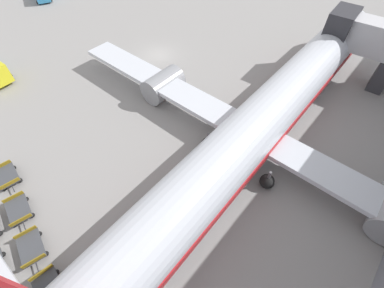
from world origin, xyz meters
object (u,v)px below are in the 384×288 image
(airplane, at_px, (262,120))
(baggage_dolly_row_mid_a_col_c, at_px, (31,248))
(baggage_dolly_row_mid_a_col_a, at_px, (7,176))
(baggage_dolly_row_mid_a_col_b, at_px, (19,210))

(airplane, bearing_deg, baggage_dolly_row_mid_a_col_c, -108.99)
(airplane, xyz_separation_m, baggage_dolly_row_mid_a_col_a, (-13.47, -17.14, -2.35))
(baggage_dolly_row_mid_a_col_b, distance_m, baggage_dolly_row_mid_a_col_c, 3.45)
(airplane, bearing_deg, baggage_dolly_row_mid_a_col_b, -118.64)
(baggage_dolly_row_mid_a_col_b, height_order, baggage_dolly_row_mid_a_col_c, same)
(airplane, distance_m, baggage_dolly_row_mid_a_col_c, 19.90)
(baggage_dolly_row_mid_a_col_a, relative_size, baggage_dolly_row_mid_a_col_b, 1.00)
(baggage_dolly_row_mid_a_col_a, xyz_separation_m, baggage_dolly_row_mid_a_col_c, (7.04, -1.55, 0.00))
(airplane, height_order, baggage_dolly_row_mid_a_col_c, airplane)
(baggage_dolly_row_mid_a_col_c, bearing_deg, baggage_dolly_row_mid_a_col_a, 167.58)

